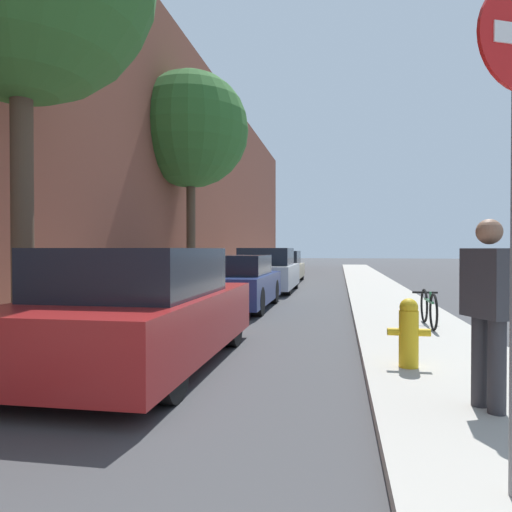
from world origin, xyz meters
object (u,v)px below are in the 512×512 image
object	(u,v)px
fire_hydrant	(409,332)
bicycle	(429,308)
parked_car_red	(141,310)
parked_car_navy	(236,283)
parked_car_silver	(267,271)
pedestrian	(489,303)
parked_car_champagne	(281,267)
street_tree_far	(191,130)

from	to	relation	value
fire_hydrant	bicycle	world-z (taller)	fire_hydrant
parked_car_red	parked_car_navy	bearing A→B (deg)	90.64
parked_car_navy	bicycle	xyz separation A→B (m)	(4.04, -2.81, -0.19)
parked_car_silver	fire_hydrant	world-z (taller)	parked_car_silver
pedestrian	bicycle	bearing A→B (deg)	-27.45
parked_car_navy	parked_car_champagne	world-z (taller)	parked_car_champagne
fire_hydrant	bicycle	distance (m)	3.14
parked_car_red	pedestrian	bearing A→B (deg)	-20.42
pedestrian	fire_hydrant	bearing A→B (deg)	-5.56
parked_car_silver	fire_hydrant	bearing A→B (deg)	-73.17
parked_car_red	street_tree_far	bearing A→B (deg)	103.93
parked_car_champagne	pedestrian	world-z (taller)	pedestrian
parked_car_silver	parked_car_champagne	world-z (taller)	parked_car_silver
parked_car_champagne	street_tree_far	bearing A→B (deg)	-109.88
parked_car_silver	street_tree_far	bearing A→B (deg)	-155.20
fire_hydrant	pedestrian	distance (m)	1.54
bicycle	fire_hydrant	bearing A→B (deg)	-103.68
parked_car_red	parked_car_champagne	bearing A→B (deg)	90.48
fire_hydrant	bicycle	xyz separation A→B (m)	(0.75, 3.05, -0.08)
parked_car_silver	fire_hydrant	xyz separation A→B (m)	(3.22, -10.64, -0.18)
street_tree_far	bicycle	xyz separation A→B (m)	(6.35, -6.50, -4.93)
parked_car_navy	bicycle	bearing A→B (deg)	-34.76
parked_car_champagne	pedestrian	bearing A→B (deg)	-77.47
parked_car_navy	parked_car_silver	world-z (taller)	parked_car_silver
parked_car_red	pedestrian	distance (m)	3.93
parked_car_champagne	fire_hydrant	size ratio (longest dim) A/B	5.05
fire_hydrant	parked_car_silver	bearing A→B (deg)	106.83
parked_car_navy	parked_car_champagne	size ratio (longest dim) A/B	1.01
parked_car_navy	fire_hydrant	size ratio (longest dim) A/B	5.09
parked_car_red	pedestrian	xyz separation A→B (m)	(3.67, -1.37, 0.31)
parked_car_navy	parked_car_champagne	bearing A→B (deg)	90.38
parked_car_silver	pedestrian	xyz separation A→B (m)	(3.67, -12.03, 0.31)
parked_car_navy	pedestrian	distance (m)	8.16
street_tree_far	bicycle	distance (m)	10.33
bicycle	parked_car_silver	bearing A→B (deg)	117.81
street_tree_far	fire_hydrant	size ratio (longest dim) A/B	9.11
parked_car_red	fire_hydrant	xyz separation A→B (m)	(3.22, 0.02, -0.18)
parked_car_silver	street_tree_far	xyz separation A→B (m)	(-2.38, -1.10, 4.67)
parked_car_silver	pedestrian	size ratio (longest dim) A/B	2.57
fire_hydrant	pedestrian	bearing A→B (deg)	-72.00
bicycle	street_tree_far	bearing A→B (deg)	134.54
fire_hydrant	pedestrian	xyz separation A→B (m)	(0.45, -1.39, 0.49)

